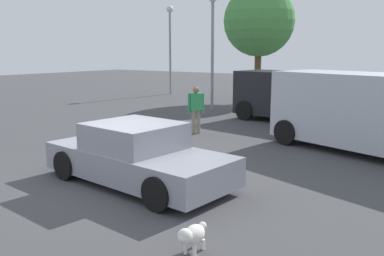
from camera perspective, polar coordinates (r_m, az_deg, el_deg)
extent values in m
plane|color=#424244|center=(9.00, -9.41, -7.68)|extent=(80.00, 80.00, 0.00)
cube|color=gray|center=(8.92, -7.40, -4.74)|extent=(4.40, 2.18, 0.59)
cube|color=gray|center=(8.86, -7.93, -1.06)|extent=(1.93, 1.81, 0.55)
cube|color=slate|center=(8.26, -4.02, -1.83)|extent=(0.20, 1.52, 0.46)
cube|color=slate|center=(9.49, -11.33, -0.39)|extent=(0.20, 1.52, 0.46)
cylinder|color=black|center=(8.63, 3.27, -6.13)|extent=(0.66, 0.28, 0.64)
cylinder|color=black|center=(7.41, -4.73, -8.98)|extent=(0.66, 0.28, 0.64)
cylinder|color=black|center=(10.53, -9.23, -3.18)|extent=(0.66, 0.28, 0.64)
cylinder|color=black|center=(9.56, -16.96, -4.91)|extent=(0.66, 0.28, 0.64)
ellipsoid|color=white|center=(6.00, 0.33, -14.38)|extent=(0.28, 0.40, 0.26)
sphere|color=white|center=(5.78, -0.98, -14.63)|extent=(0.21, 0.21, 0.21)
sphere|color=white|center=(5.73, -1.39, -14.95)|extent=(0.09, 0.09, 0.09)
cylinder|color=white|center=(5.96, 0.31, -16.59)|extent=(0.06, 0.06, 0.15)
cylinder|color=white|center=(6.02, -0.91, -16.26)|extent=(0.06, 0.06, 0.15)
cylinder|color=white|center=(6.14, 1.53, -15.69)|extent=(0.06, 0.06, 0.15)
cylinder|color=white|center=(6.21, 0.34, -15.39)|extent=(0.06, 0.06, 0.15)
sphere|color=white|center=(6.17, 1.47, -13.28)|extent=(0.12, 0.12, 0.12)
cube|color=#B2B7C1|center=(12.44, 22.31, 2.42)|extent=(5.25, 3.33, 1.97)
cube|color=slate|center=(13.73, 13.71, 5.42)|extent=(0.54, 1.63, 0.79)
cylinder|color=black|center=(12.82, 12.80, -0.57)|extent=(0.80, 0.46, 0.76)
cylinder|color=black|center=(14.31, 17.60, 0.34)|extent=(0.80, 0.46, 0.76)
cube|color=black|center=(16.89, 13.93, 4.53)|extent=(4.88, 2.53, 1.75)
cube|color=slate|center=(15.87, 21.25, 5.15)|extent=(0.28, 1.60, 0.70)
cylinder|color=black|center=(17.03, 20.39, 1.80)|extent=(0.83, 0.36, 0.80)
cylinder|color=black|center=(15.40, 17.79, 1.10)|extent=(0.83, 0.36, 0.80)
cylinder|color=black|center=(18.61, 10.53, 2.98)|extent=(0.83, 0.36, 0.80)
cylinder|color=black|center=(17.14, 7.29, 2.43)|extent=(0.83, 0.36, 0.80)
cylinder|color=gray|center=(14.17, 0.22, 0.85)|extent=(0.13, 0.13, 0.81)
cylinder|color=gray|center=(14.21, 0.89, 0.87)|extent=(0.13, 0.13, 0.81)
cube|color=#339959|center=(14.09, 0.56, 3.65)|extent=(0.45, 0.46, 0.58)
cylinder|color=#339959|center=(14.05, -0.40, 3.42)|extent=(0.09, 0.09, 0.68)
cylinder|color=#339959|center=(14.15, 1.51, 3.47)|extent=(0.09, 0.09, 0.68)
sphere|color=#936B4C|center=(14.05, 0.56, 5.27)|extent=(0.22, 0.22, 0.22)
cylinder|color=gray|center=(27.28, -3.02, 10.20)|extent=(0.14, 0.14, 5.28)
sphere|color=silver|center=(27.40, -3.07, 16.01)|extent=(0.44, 0.44, 0.44)
cylinder|color=gray|center=(19.82, 2.81, 9.82)|extent=(0.14, 0.14, 5.10)
cylinder|color=brown|center=(23.64, 9.00, 7.23)|extent=(0.36, 0.36, 2.96)
sphere|color=#478C42|center=(23.66, 9.20, 14.33)|extent=(3.87, 3.87, 3.87)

